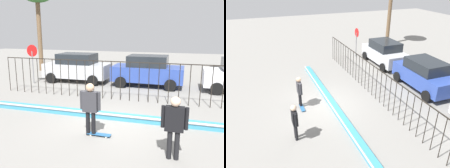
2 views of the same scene
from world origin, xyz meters
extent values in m
plane|color=gray|center=(0.00, 0.00, 0.00)|extent=(60.00, 60.00, 0.00)
cube|color=teal|center=(0.00, 0.54, 0.11)|extent=(11.00, 0.36, 0.22)
cylinder|color=#B2B2B7|center=(0.00, 0.36, 0.22)|extent=(11.00, 0.09, 0.09)
cylinder|color=black|center=(-7.00, 3.18, 0.97)|extent=(0.04, 0.04, 1.94)
cylinder|color=black|center=(-6.53, 3.18, 0.97)|extent=(0.04, 0.04, 1.94)
cylinder|color=black|center=(-6.07, 3.18, 0.97)|extent=(0.04, 0.04, 1.94)
cylinder|color=black|center=(-5.60, 3.18, 0.97)|extent=(0.04, 0.04, 1.94)
cylinder|color=black|center=(-5.13, 3.18, 0.97)|extent=(0.04, 0.04, 1.94)
cylinder|color=black|center=(-4.67, 3.18, 0.97)|extent=(0.04, 0.04, 1.94)
cylinder|color=black|center=(-4.20, 3.18, 0.97)|extent=(0.04, 0.04, 1.94)
cylinder|color=black|center=(-3.73, 3.18, 0.97)|extent=(0.04, 0.04, 1.94)
cylinder|color=black|center=(-3.27, 3.18, 0.97)|extent=(0.04, 0.04, 1.94)
cylinder|color=black|center=(-2.80, 3.18, 0.97)|extent=(0.04, 0.04, 1.94)
cylinder|color=black|center=(-2.33, 3.18, 0.97)|extent=(0.04, 0.04, 1.94)
cylinder|color=black|center=(-1.87, 3.18, 0.97)|extent=(0.04, 0.04, 1.94)
cylinder|color=black|center=(-1.40, 3.18, 0.97)|extent=(0.04, 0.04, 1.94)
cylinder|color=black|center=(-0.93, 3.18, 0.97)|extent=(0.04, 0.04, 1.94)
cylinder|color=black|center=(-0.47, 3.18, 0.97)|extent=(0.04, 0.04, 1.94)
cylinder|color=black|center=(0.00, 3.18, 0.97)|extent=(0.04, 0.04, 1.94)
cylinder|color=black|center=(0.47, 3.18, 0.97)|extent=(0.04, 0.04, 1.94)
cylinder|color=black|center=(0.93, 3.18, 0.97)|extent=(0.04, 0.04, 1.94)
cylinder|color=black|center=(1.40, 3.18, 0.97)|extent=(0.04, 0.04, 1.94)
cylinder|color=black|center=(1.87, 3.18, 0.97)|extent=(0.04, 0.04, 1.94)
cylinder|color=black|center=(2.33, 3.18, 0.97)|extent=(0.04, 0.04, 1.94)
cylinder|color=black|center=(2.80, 3.18, 0.97)|extent=(0.04, 0.04, 1.94)
cylinder|color=black|center=(3.27, 3.18, 0.97)|extent=(0.04, 0.04, 1.94)
cylinder|color=black|center=(3.73, 3.18, 0.97)|extent=(0.04, 0.04, 1.94)
cylinder|color=black|center=(4.20, 3.18, 0.97)|extent=(0.04, 0.04, 1.94)
cube|color=black|center=(0.00, 3.18, 1.92)|extent=(14.00, 0.04, 0.04)
cylinder|color=black|center=(-0.40, -1.14, 0.41)|extent=(0.14, 0.14, 0.82)
cylinder|color=black|center=(-0.20, -1.14, 0.41)|extent=(0.14, 0.14, 0.82)
cube|color=#333338|center=(-0.30, -1.14, 1.16)|extent=(0.50, 0.21, 0.68)
sphere|color=tan|center=(-0.30, -1.14, 1.63)|extent=(0.27, 0.27, 0.27)
cylinder|color=#333338|center=(-0.60, -1.14, 1.19)|extent=(0.11, 0.11, 0.61)
cylinder|color=#333338|center=(0.00, -1.14, 1.19)|extent=(0.11, 0.11, 0.61)
cube|color=#26598C|center=(-0.01, -1.13, 0.06)|extent=(0.80, 0.20, 0.02)
cylinder|color=silver|center=(0.26, -1.06, 0.03)|extent=(0.05, 0.03, 0.05)
cylinder|color=silver|center=(0.26, -1.21, 0.03)|extent=(0.05, 0.03, 0.05)
cylinder|color=silver|center=(-0.28, -1.06, 0.03)|extent=(0.05, 0.03, 0.05)
cylinder|color=silver|center=(-0.28, -1.21, 0.03)|extent=(0.05, 0.03, 0.05)
cylinder|color=black|center=(2.30, -1.93, 0.41)|extent=(0.14, 0.14, 0.81)
cylinder|color=black|center=(2.49, -1.93, 0.41)|extent=(0.14, 0.14, 0.81)
cube|color=black|center=(2.40, -1.93, 1.15)|extent=(0.49, 0.21, 0.67)
sphere|color=beige|center=(2.40, -1.93, 1.62)|extent=(0.27, 0.27, 0.27)
cylinder|color=black|center=(2.10, -1.93, 1.18)|extent=(0.11, 0.11, 0.60)
cylinder|color=black|center=(2.70, -1.93, 1.18)|extent=(0.11, 0.11, 0.60)
cube|color=#B7BABF|center=(-4.39, 6.65, 0.79)|extent=(4.30, 1.90, 0.90)
cube|color=#1E2328|center=(-4.39, 6.65, 1.57)|extent=(2.37, 1.71, 0.66)
cylinder|color=black|center=(-2.92, 7.60, 0.34)|extent=(0.68, 0.22, 0.68)
cylinder|color=black|center=(-2.92, 5.70, 0.34)|extent=(0.68, 0.22, 0.68)
cylinder|color=black|center=(-5.85, 7.60, 0.34)|extent=(0.68, 0.22, 0.68)
cylinder|color=black|center=(-5.85, 5.70, 0.34)|extent=(0.68, 0.22, 0.68)
cube|color=#2D479E|center=(0.32, 6.71, 0.79)|extent=(4.30, 1.90, 0.90)
cube|color=#1E2328|center=(0.32, 6.71, 1.57)|extent=(2.37, 1.71, 0.66)
cylinder|color=black|center=(1.78, 7.66, 0.34)|extent=(0.68, 0.22, 0.68)
cylinder|color=black|center=(1.78, 5.76, 0.34)|extent=(0.68, 0.22, 0.68)
cylinder|color=black|center=(-1.14, 7.66, 0.34)|extent=(0.68, 0.22, 0.68)
cylinder|color=black|center=(-1.14, 5.76, 0.34)|extent=(0.68, 0.22, 0.68)
cylinder|color=black|center=(4.23, 7.53, 0.34)|extent=(0.68, 0.22, 0.68)
cylinder|color=black|center=(4.23, 5.63, 0.34)|extent=(0.68, 0.22, 0.68)
cylinder|color=slate|center=(-6.90, 5.31, 1.05)|extent=(0.07, 0.07, 2.10)
cylinder|color=red|center=(-6.90, 5.33, 2.12)|extent=(0.76, 0.02, 0.76)
cylinder|color=brown|center=(-9.34, 10.01, 2.79)|extent=(0.36, 0.36, 5.58)
camera|label=1|loc=(2.62, -8.22, 3.43)|focal=39.42mm
camera|label=2|loc=(10.70, -3.09, 6.75)|focal=36.64mm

